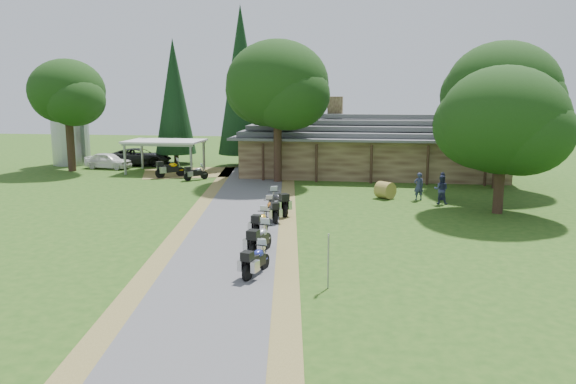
# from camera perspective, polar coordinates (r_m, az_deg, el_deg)

# --- Properties ---
(ground) EXTENTS (120.00, 120.00, 0.00)m
(ground) POSITION_cam_1_polar(r_m,az_deg,el_deg) (23.11, -6.63, -6.56)
(ground) COLOR #244C15
(ground) RESTS_ON ground
(driveway) EXTENTS (51.95, 51.95, 0.00)m
(driveway) POSITION_cam_1_polar(r_m,az_deg,el_deg) (26.97, -5.50, -4.09)
(driveway) COLOR #4F4E51
(driveway) RESTS_ON ground
(lodge) EXTENTS (21.40, 9.40, 4.90)m
(lodge) POSITION_cam_1_polar(r_m,az_deg,el_deg) (45.57, 8.48, 4.84)
(lodge) COLOR #4F3929
(lodge) RESTS_ON ground
(silo) EXTENTS (3.55, 3.55, 6.66)m
(silo) POSITION_cam_1_polar(r_m,az_deg,el_deg) (54.92, -21.28, 6.08)
(silo) COLOR gray
(silo) RESTS_ON ground
(carport) EXTENTS (6.13, 4.09, 2.65)m
(carport) POSITION_cam_1_polar(r_m,az_deg,el_deg) (47.46, -12.34, 3.56)
(carport) COLOR silver
(carport) RESTS_ON ground
(car_white_sedan) EXTENTS (3.06, 5.56, 1.76)m
(car_white_sedan) POSITION_cam_1_polar(r_m,az_deg,el_deg) (51.07, -17.82, 3.26)
(car_white_sedan) COLOR white
(car_white_sedan) RESTS_ON ground
(car_dark_suv) EXTENTS (3.55, 6.43, 2.33)m
(car_dark_suv) POSITION_cam_1_polar(r_m,az_deg,el_deg) (52.40, -14.85, 3.89)
(car_dark_suv) COLOR black
(car_dark_suv) RESTS_ON ground
(motorcycle_row_a) EXTENTS (1.02, 1.87, 1.22)m
(motorcycle_row_a) POSITION_cam_1_polar(r_m,az_deg,el_deg) (20.61, -3.26, -6.83)
(motorcycle_row_a) COLOR navy
(motorcycle_row_a) RESTS_ON ground
(motorcycle_row_b) EXTENTS (1.00, 2.13, 1.40)m
(motorcycle_row_b) POSITION_cam_1_polar(r_m,az_deg,el_deg) (23.09, -2.83, -4.72)
(motorcycle_row_b) COLOR #95969C
(motorcycle_row_b) RESTS_ON ground
(motorcycle_row_c) EXTENTS (0.77, 1.95, 1.30)m
(motorcycle_row_c) POSITION_cam_1_polar(r_m,az_deg,el_deg) (26.05, -2.78, -3.09)
(motorcycle_row_c) COLOR gold
(motorcycle_row_c) RESTS_ON ground
(motorcycle_row_d) EXTENTS (1.29, 1.92, 1.25)m
(motorcycle_row_d) POSITION_cam_1_polar(r_m,az_deg,el_deg) (29.01, -1.68, -1.75)
(motorcycle_row_d) COLOR orange
(motorcycle_row_d) RESTS_ON ground
(motorcycle_row_e) EXTENTS (1.69, 2.14, 1.43)m
(motorcycle_row_e) POSITION_cam_1_polar(r_m,az_deg,el_deg) (30.59, -1.02, -0.95)
(motorcycle_row_e) COLOR black
(motorcycle_row_e) RESTS_ON ground
(motorcycle_carport_a) EXTENTS (2.07, 1.93, 1.46)m
(motorcycle_carport_a) POSITION_cam_1_polar(r_m,az_deg,el_deg) (44.69, -11.87, 2.41)
(motorcycle_carport_a) COLOR #E9AA00
(motorcycle_carport_a) RESTS_ON ground
(motorcycle_carport_b) EXTENTS (1.66, 1.61, 1.19)m
(motorcycle_carport_b) POSITION_cam_1_polar(r_m,az_deg,el_deg) (42.95, -9.33, 2.00)
(motorcycle_carport_b) COLOR slate
(motorcycle_carport_b) RESTS_ON ground
(person_a) EXTENTS (0.67, 0.57, 2.00)m
(person_a) POSITION_cam_1_polar(r_m,az_deg,el_deg) (35.44, 13.15, 0.80)
(person_a) COLOR navy
(person_a) RESTS_ON ground
(person_b) EXTENTS (0.65, 0.53, 2.04)m
(person_b) POSITION_cam_1_polar(r_m,az_deg,el_deg) (34.52, 15.30, 0.48)
(person_b) COLOR navy
(person_b) RESTS_ON ground
(person_c) EXTENTS (0.45, 0.60, 2.02)m
(person_c) POSITION_cam_1_polar(r_m,az_deg,el_deg) (35.88, 15.40, 0.82)
(person_c) COLOR navy
(person_c) RESTS_ON ground
(hay_bale) EXTENTS (1.42, 1.42, 1.05)m
(hay_bale) POSITION_cam_1_polar(r_m,az_deg,el_deg) (35.65, 9.84, 0.19)
(hay_bale) COLOR olive
(hay_bale) RESTS_ON ground
(sign_post) EXTENTS (0.34, 0.06, 1.91)m
(sign_post) POSITION_cam_1_polar(r_m,az_deg,el_deg) (19.20, 4.12, -7.05)
(sign_post) COLOR gray
(sign_post) RESTS_ON ground
(oak_lodge_left) EXTENTS (7.39, 7.39, 11.57)m
(oak_lodge_left) POSITION_cam_1_polar(r_m,az_deg,el_deg) (41.12, -1.07, 9.03)
(oak_lodge_left) COLOR #18320F
(oak_lodge_left) RESTS_ON ground
(oak_lodge_right) EXTENTS (7.58, 7.58, 10.88)m
(oak_lodge_right) POSITION_cam_1_polar(r_m,az_deg,el_deg) (40.97, 20.85, 7.89)
(oak_lodge_right) COLOR #18320F
(oak_lodge_right) RESTS_ON ground
(oak_driveway) EXTENTS (6.85, 6.85, 8.25)m
(oak_driveway) POSITION_cam_1_polar(r_m,az_deg,el_deg) (32.52, 20.93, 5.11)
(oak_driveway) COLOR #18320F
(oak_driveway) RESTS_ON ground
(oak_silo) EXTENTS (6.15, 6.15, 10.71)m
(oak_silo) POSITION_cam_1_polar(r_m,az_deg,el_deg) (50.22, -21.45, 8.07)
(oak_silo) COLOR #18320F
(oak_silo) RESTS_ON ground
(cedar_near) EXTENTS (4.22, 4.22, 14.02)m
(cedar_near) POSITION_cam_1_polar(r_m,az_deg,el_deg) (50.24, -4.77, 10.61)
(cedar_near) COLOR black
(cedar_near) RESTS_ON ground
(cedar_far) EXTENTS (3.69, 3.69, 11.31)m
(cedar_far) POSITION_cam_1_polar(r_m,az_deg,el_deg) (52.61, -11.47, 8.96)
(cedar_far) COLOR black
(cedar_far) RESTS_ON ground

